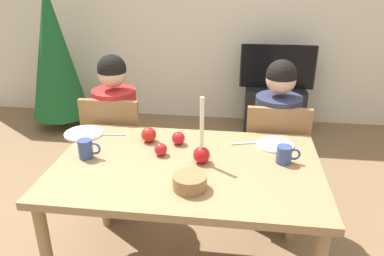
% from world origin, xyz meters
% --- Properties ---
extents(back_wall, '(6.40, 0.10, 2.60)m').
position_xyz_m(back_wall, '(0.00, 2.60, 1.30)').
color(back_wall, beige).
rests_on(back_wall, ground).
extents(dining_table, '(1.40, 0.90, 0.75)m').
position_xyz_m(dining_table, '(0.00, 0.00, 0.67)').
color(dining_table, '#99754C').
rests_on(dining_table, ground).
extents(chair_left, '(0.40, 0.40, 0.90)m').
position_xyz_m(chair_left, '(-0.60, 0.61, 0.51)').
color(chair_left, olive).
rests_on(chair_left, ground).
extents(chair_right, '(0.40, 0.40, 0.90)m').
position_xyz_m(chair_right, '(0.51, 0.61, 0.51)').
color(chair_right, olive).
rests_on(chair_right, ground).
extents(person_left_child, '(0.30, 0.30, 1.17)m').
position_xyz_m(person_left_child, '(-0.60, 0.64, 0.57)').
color(person_left_child, '#33384C').
rests_on(person_left_child, ground).
extents(person_right_child, '(0.30, 0.30, 1.17)m').
position_xyz_m(person_right_child, '(0.51, 0.64, 0.57)').
color(person_right_child, '#33384C').
rests_on(person_right_child, ground).
extents(tv_stand, '(0.64, 0.40, 0.48)m').
position_xyz_m(tv_stand, '(0.64, 2.30, 0.24)').
color(tv_stand, black).
rests_on(tv_stand, ground).
extents(tv, '(0.79, 0.05, 0.46)m').
position_xyz_m(tv, '(0.64, 2.30, 0.71)').
color(tv, black).
rests_on(tv, tv_stand).
extents(christmas_tree, '(0.61, 0.61, 1.65)m').
position_xyz_m(christmas_tree, '(-1.73, 2.06, 0.86)').
color(christmas_tree, brown).
rests_on(christmas_tree, ground).
extents(candle_centerpiece, '(0.09, 0.09, 0.36)m').
position_xyz_m(candle_centerpiece, '(0.07, 0.03, 0.82)').
color(candle_centerpiece, red).
rests_on(candle_centerpiece, dining_table).
extents(plate_left, '(0.24, 0.24, 0.01)m').
position_xyz_m(plate_left, '(-0.69, 0.29, 0.76)').
color(plate_left, white).
rests_on(plate_left, dining_table).
extents(plate_right, '(0.21, 0.21, 0.01)m').
position_xyz_m(plate_right, '(0.48, 0.28, 0.76)').
color(plate_right, white).
rests_on(plate_right, dining_table).
extents(mug_left, '(0.12, 0.08, 0.10)m').
position_xyz_m(mug_left, '(-0.55, 0.00, 0.80)').
color(mug_left, '#33477F').
rests_on(mug_left, dining_table).
extents(mug_right, '(0.13, 0.08, 0.10)m').
position_xyz_m(mug_right, '(0.51, 0.08, 0.80)').
color(mug_right, '#33477F').
rests_on(mug_right, dining_table).
extents(fork_left, '(0.18, 0.04, 0.01)m').
position_xyz_m(fork_left, '(-0.52, 0.30, 0.75)').
color(fork_left, silver).
rests_on(fork_left, dining_table).
extents(fork_right, '(0.18, 0.06, 0.01)m').
position_xyz_m(fork_right, '(0.31, 0.29, 0.75)').
color(fork_right, silver).
rests_on(fork_right, dining_table).
extents(bowl_walnuts, '(0.16, 0.16, 0.07)m').
position_xyz_m(bowl_walnuts, '(0.05, -0.23, 0.78)').
color(bowl_walnuts, olive).
rests_on(bowl_walnuts, dining_table).
extents(apple_near_candle, '(0.07, 0.07, 0.07)m').
position_xyz_m(apple_near_candle, '(-0.16, 0.08, 0.79)').
color(apple_near_candle, red).
rests_on(apple_near_candle, dining_table).
extents(apple_by_left_plate, '(0.08, 0.08, 0.08)m').
position_xyz_m(apple_by_left_plate, '(-0.08, 0.23, 0.79)').
color(apple_by_left_plate, red).
rests_on(apple_by_left_plate, dining_table).
extents(apple_by_right_mug, '(0.09, 0.09, 0.09)m').
position_xyz_m(apple_by_right_mug, '(-0.26, 0.24, 0.79)').
color(apple_by_right_mug, red).
rests_on(apple_by_right_mug, dining_table).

